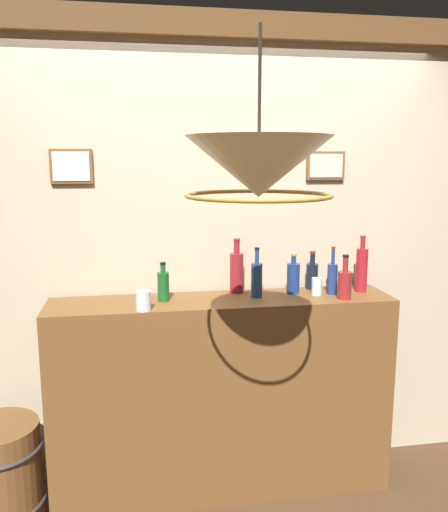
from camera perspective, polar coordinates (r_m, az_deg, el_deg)
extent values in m
cube|color=#BCAD8E|center=(3.13, -0.99, 0.28)|extent=(3.60, 0.08, 2.69)
cube|color=brown|center=(3.10, -0.89, 23.70)|extent=(3.60, 0.10, 0.14)
cube|color=brown|center=(3.01, -16.13, 9.27)|extent=(0.22, 0.03, 0.19)
cube|color=beige|center=(3.00, -16.16, 9.27)|extent=(0.19, 0.01, 0.16)
cube|color=brown|center=(3.19, 10.85, 9.54)|extent=(0.23, 0.03, 0.16)
cube|color=beige|center=(3.18, 10.95, 9.53)|extent=(0.20, 0.01, 0.13)
cube|color=brown|center=(3.11, -0.16, -14.83)|extent=(1.89, 0.38, 1.14)
cylinder|color=maroon|center=(2.98, 12.86, -3.09)|extent=(0.08, 0.08, 0.15)
cylinder|color=maroon|center=(2.95, 12.95, -0.89)|extent=(0.03, 0.03, 0.08)
cylinder|color=black|center=(2.94, 12.99, 0.01)|extent=(0.03, 0.03, 0.01)
cylinder|color=black|center=(3.17, 9.46, -2.18)|extent=(0.07, 0.07, 0.15)
cylinder|color=black|center=(3.15, 9.52, -0.28)|extent=(0.03, 0.03, 0.06)
cylinder|color=maroon|center=(3.14, 9.54, 0.41)|extent=(0.03, 0.03, 0.01)
cylinder|color=navy|center=(3.07, 11.58, -2.45)|extent=(0.06, 0.06, 0.17)
cylinder|color=navy|center=(3.04, 11.67, -0.05)|extent=(0.02, 0.02, 0.09)
cylinder|color=maroon|center=(3.03, 11.71, 0.88)|extent=(0.02, 0.02, 0.01)
cylinder|color=#185221|center=(2.88, -6.55, -3.30)|extent=(0.06, 0.06, 0.16)
cylinder|color=#185221|center=(2.86, -6.60, -1.34)|extent=(0.03, 0.03, 0.04)
cylinder|color=black|center=(2.85, -6.61, -0.80)|extent=(0.03, 0.03, 0.01)
cylinder|color=navy|center=(2.94, 3.54, -2.63)|extent=(0.06, 0.06, 0.19)
cylinder|color=navy|center=(2.91, 3.57, -0.07)|extent=(0.02, 0.02, 0.08)
cylinder|color=black|center=(2.90, 3.58, 0.80)|extent=(0.03, 0.03, 0.01)
cylinder|color=navy|center=(3.05, 7.46, -2.41)|extent=(0.07, 0.07, 0.17)
cylinder|color=navy|center=(3.02, 7.51, -0.40)|extent=(0.03, 0.03, 0.05)
cylinder|color=#B7932D|center=(3.02, 7.52, 0.14)|extent=(0.03, 0.03, 0.01)
cylinder|color=maroon|center=(3.03, 1.37, -1.84)|extent=(0.08, 0.08, 0.23)
cylinder|color=maroon|center=(3.00, 1.38, 0.96)|extent=(0.03, 0.03, 0.07)
cylinder|color=maroon|center=(3.00, 1.38, 1.76)|extent=(0.04, 0.04, 0.01)
cylinder|color=maroon|center=(3.15, 14.60, -1.50)|extent=(0.07, 0.07, 0.25)
cylinder|color=maroon|center=(3.12, 14.73, 1.33)|extent=(0.03, 0.03, 0.06)
cylinder|color=maroon|center=(3.12, 14.76, 2.02)|extent=(0.03, 0.03, 0.01)
cylinder|color=silver|center=(2.72, -8.70, -4.79)|extent=(0.08, 0.08, 0.10)
cylinder|color=silver|center=(3.03, 9.96, -3.26)|extent=(0.06, 0.06, 0.10)
cone|color=#EFE5C6|center=(1.96, 3.76, 9.58)|extent=(0.54, 0.54, 0.22)
cylinder|color=black|center=(1.98, 3.87, 18.38)|extent=(0.01, 0.01, 0.38)
torus|color=#AD8433|center=(1.96, 3.72, 6.53)|extent=(0.54, 0.54, 0.02)
cylinder|color=brown|center=(3.21, -23.01, -20.84)|extent=(0.43, 0.43, 0.55)
torus|color=#333338|center=(3.29, -22.81, -23.13)|extent=(0.45, 0.45, 0.02)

